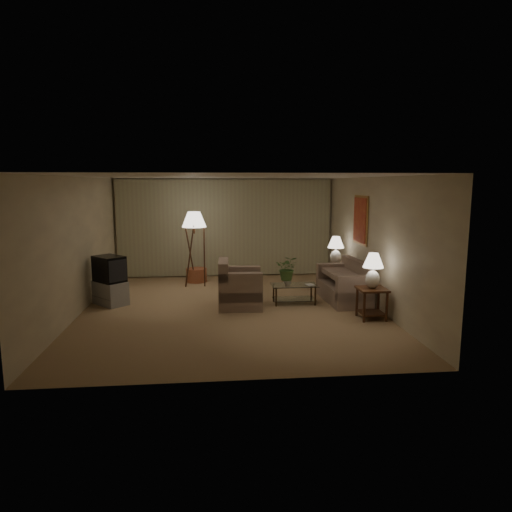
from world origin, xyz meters
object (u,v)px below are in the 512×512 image
at_px(side_table_far, 335,272).
at_px(ottoman, 197,275).
at_px(armchair, 240,288).
at_px(side_table_near, 372,298).
at_px(coffee_table, 294,291).
at_px(crt_tv, 109,269).
at_px(floor_lamp, 195,247).
at_px(table_lamp_far, 336,248).
at_px(sofa, 344,285).
at_px(vase, 287,281).
at_px(table_lamp_near, 373,268).
at_px(tv_cabinet, 111,293).

height_order(side_table_far, ottoman, side_table_far).
height_order(armchair, side_table_near, armchair).
relative_size(side_table_far, coffee_table, 0.61).
bearing_deg(side_table_near, crt_tv, 163.16).
bearing_deg(floor_lamp, table_lamp_far, -10.25).
height_order(sofa, coffee_table, sofa).
bearing_deg(vase, coffee_table, -0.00).
height_order(sofa, table_lamp_far, table_lamp_far).
bearing_deg(armchair, table_lamp_near, -111.61).
bearing_deg(armchair, table_lamp_far, -55.89).
xyz_separation_m(tv_cabinet, ottoman, (1.77, 2.10, -0.07)).
relative_size(tv_cabinet, floor_lamp, 0.45).
height_order(tv_cabinet, crt_tv, crt_tv).
bearing_deg(sofa, armchair, -86.43).
bearing_deg(armchair, crt_tv, 82.69).
bearing_deg(vase, tv_cabinet, 175.11).
bearing_deg(table_lamp_far, side_table_near, -90.00).
bearing_deg(coffee_table, sofa, 5.10).
xyz_separation_m(side_table_far, vase, (-1.42, -1.35, 0.09)).
relative_size(floor_lamp, vase, 11.03).
height_order(table_lamp_near, floor_lamp, floor_lamp).
distance_m(table_lamp_near, vase, 1.96).
distance_m(coffee_table, crt_tv, 3.97).
bearing_deg(floor_lamp, sofa, -29.59).
relative_size(ottoman, vase, 3.15).
bearing_deg(armchair, sofa, -81.17).
bearing_deg(coffee_table, crt_tv, 175.29).
relative_size(sofa, floor_lamp, 0.89).
bearing_deg(armchair, floor_lamp, 27.80).
distance_m(side_table_far, crt_tv, 5.31).
height_order(side_table_near, ottoman, side_table_near).
xyz_separation_m(table_lamp_far, ottoman, (-3.43, 1.07, -0.83)).
distance_m(side_table_near, vase, 1.89).
bearing_deg(ottoman, side_table_near, -46.93).
height_order(table_lamp_far, tv_cabinet, table_lamp_far).
relative_size(sofa, table_lamp_near, 2.48).
distance_m(sofa, table_lamp_far, 1.42).
xyz_separation_m(table_lamp_near, crt_tv, (-5.20, 1.57, -0.22)).
distance_m(side_table_near, floor_lamp, 4.76).
bearing_deg(vase, table_lamp_near, -41.34).
relative_size(side_table_far, vase, 3.54).
xyz_separation_m(crt_tv, vase, (3.78, -0.32, -0.27)).
bearing_deg(vase, sofa, 4.50).
height_order(sofa, ottoman, sofa).
bearing_deg(ottoman, coffee_table, -48.25).
bearing_deg(coffee_table, table_lamp_near, -44.52).
height_order(table_lamp_far, ottoman, table_lamp_far).
height_order(crt_tv, floor_lamp, floor_lamp).
bearing_deg(side_table_far, side_table_near, -90.00).
distance_m(sofa, armchair, 2.31).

